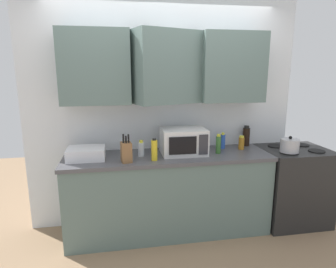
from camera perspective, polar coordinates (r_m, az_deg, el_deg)
name	(u,v)px	position (r m, az deg, el deg)	size (l,w,h in m)	color
wall_back_with_cabinets	(165,91)	(3.25, -0.62, 8.50)	(3.10, 0.55, 2.60)	white
counter_run	(168,193)	(3.30, 0.07, -11.59)	(2.23, 0.63, 0.90)	slate
stove_range	(292,185)	(3.82, 23.17, -9.21)	(0.76, 0.64, 0.91)	black
kettle	(290,146)	(3.46, 22.81, -2.10)	(0.20, 0.20, 0.18)	#B2B2B7
microwave	(183,141)	(3.16, 3.04, -1.42)	(0.48, 0.37, 0.28)	silver
dish_rack	(86,153)	(3.10, -15.77, -3.68)	(0.38, 0.30, 0.12)	silver
knife_block	(126,152)	(2.91, -8.20, -3.49)	(0.12, 0.13, 0.29)	brown
bottle_blue_cleaner	(223,141)	(3.45, 10.71, -1.37)	(0.06, 0.06, 0.19)	#2D56B7
bottle_amber_vinegar	(241,143)	(3.45, 14.23, -1.69)	(0.06, 0.06, 0.16)	#AD701E
bottle_soy_dark	(246,136)	(3.62, 15.12, -0.44)	(0.08, 0.08, 0.24)	black
bottle_yellow_mustard	(154,150)	(2.93, -2.70, -3.18)	(0.06, 0.06, 0.23)	gold
bottle_green_oil	(218,144)	(3.23, 9.87, -2.00)	(0.06, 0.06, 0.22)	#386B2D
bottle_clear_tall	(141,149)	(3.09, -5.29, -2.93)	(0.07, 0.07, 0.17)	silver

